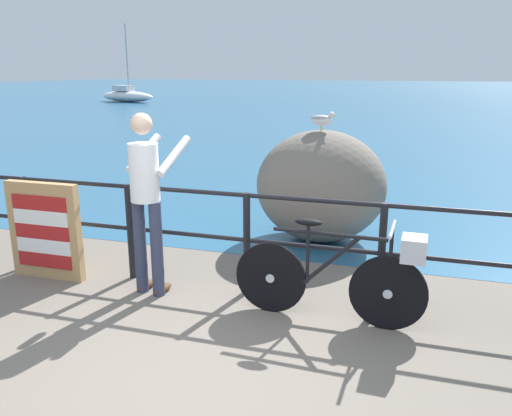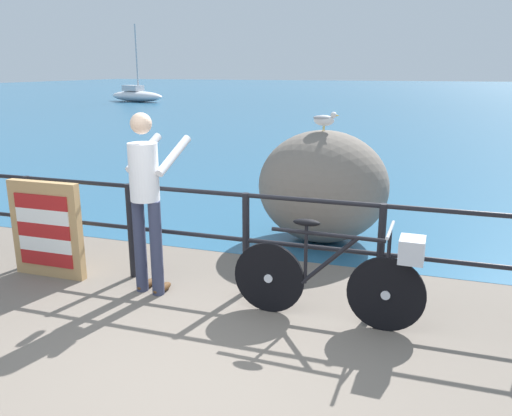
{
  "view_description": "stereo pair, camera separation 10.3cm",
  "coord_description": "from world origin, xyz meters",
  "px_view_note": "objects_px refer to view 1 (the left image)",
  "views": [
    {
      "loc": [
        1.49,
        -2.91,
        2.17
      ],
      "look_at": [
        -0.03,
        2.04,
        0.77
      ],
      "focal_mm": 36.34,
      "sensor_mm": 36.0,
      "label": 1
    },
    {
      "loc": [
        1.59,
        -2.88,
        2.17
      ],
      "look_at": [
        -0.03,
        2.04,
        0.77
      ],
      "focal_mm": 36.34,
      "sensor_mm": 36.0,
      "label": 2
    }
  ],
  "objects_px": {
    "person_at_railing": "(147,196)",
    "seagull": "(322,119)",
    "breakwater_boulder_main": "(321,186)",
    "folded_deckchair_stack": "(45,231)",
    "sailboat": "(127,95)",
    "bicycle": "(345,273)"
  },
  "relations": [
    {
      "from": "breakwater_boulder_main",
      "to": "sailboat",
      "type": "relative_size",
      "value": 0.34
    },
    {
      "from": "person_at_railing",
      "to": "seagull",
      "type": "distance_m",
      "value": 2.52
    },
    {
      "from": "folded_deckchair_stack",
      "to": "breakwater_boulder_main",
      "type": "relative_size",
      "value": 0.63
    },
    {
      "from": "seagull",
      "to": "breakwater_boulder_main",
      "type": "bearing_deg",
      "value": 95.01
    },
    {
      "from": "folded_deckchair_stack",
      "to": "sailboat",
      "type": "distance_m",
      "value": 30.46
    },
    {
      "from": "person_at_railing",
      "to": "folded_deckchair_stack",
      "type": "bearing_deg",
      "value": 97.79
    },
    {
      "from": "bicycle",
      "to": "folded_deckchair_stack",
      "type": "relative_size",
      "value": 1.63
    },
    {
      "from": "breakwater_boulder_main",
      "to": "sailboat",
      "type": "xyz_separation_m",
      "value": [
        -17.33,
        24.53,
        -0.29
      ]
    },
    {
      "from": "breakwater_boulder_main",
      "to": "seagull",
      "type": "xyz_separation_m",
      "value": [
        -0.0,
        -0.04,
        0.85
      ]
    },
    {
      "from": "person_at_railing",
      "to": "folded_deckchair_stack",
      "type": "height_order",
      "value": "person_at_railing"
    },
    {
      "from": "bicycle",
      "to": "folded_deckchair_stack",
      "type": "height_order",
      "value": "folded_deckchair_stack"
    },
    {
      "from": "folded_deckchair_stack",
      "to": "breakwater_boulder_main",
      "type": "bearing_deg",
      "value": 39.61
    },
    {
      "from": "bicycle",
      "to": "person_at_railing",
      "type": "distance_m",
      "value": 1.99
    },
    {
      "from": "person_at_railing",
      "to": "folded_deckchair_stack",
      "type": "relative_size",
      "value": 1.71
    },
    {
      "from": "folded_deckchair_stack",
      "to": "sailboat",
      "type": "bearing_deg",
      "value": 119.05
    },
    {
      "from": "sailboat",
      "to": "bicycle",
      "type": "bearing_deg",
      "value": -41.15
    },
    {
      "from": "seagull",
      "to": "sailboat",
      "type": "distance_m",
      "value": 30.09
    },
    {
      "from": "folded_deckchair_stack",
      "to": "person_at_railing",
      "type": "bearing_deg",
      "value": -1.16
    },
    {
      "from": "folded_deckchair_stack",
      "to": "breakwater_boulder_main",
      "type": "height_order",
      "value": "breakwater_boulder_main"
    },
    {
      "from": "seagull",
      "to": "sailboat",
      "type": "bearing_deg",
      "value": 133.32
    },
    {
      "from": "person_at_railing",
      "to": "folded_deckchair_stack",
      "type": "xyz_separation_m",
      "value": [
        -1.24,
        0.03,
        -0.47
      ]
    },
    {
      "from": "person_at_railing",
      "to": "sailboat",
      "type": "xyz_separation_m",
      "value": [
        -16.03,
        26.66,
        -0.57
      ]
    }
  ]
}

